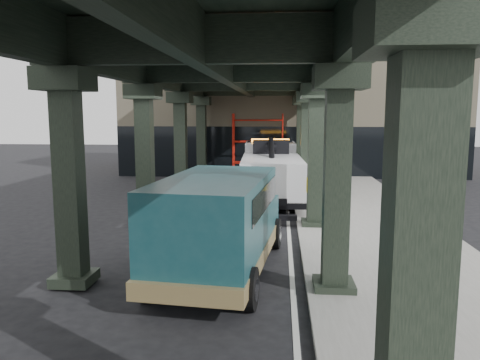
% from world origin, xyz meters
% --- Properties ---
extents(ground, '(90.00, 90.00, 0.00)m').
position_xyz_m(ground, '(0.00, 0.00, 0.00)').
color(ground, black).
rests_on(ground, ground).
extents(sidewalk, '(5.00, 40.00, 0.15)m').
position_xyz_m(sidewalk, '(4.50, 2.00, 0.07)').
color(sidewalk, gray).
rests_on(sidewalk, ground).
extents(lane_stripe, '(0.12, 38.00, 0.01)m').
position_xyz_m(lane_stripe, '(1.70, 2.00, 0.01)').
color(lane_stripe, silver).
rests_on(lane_stripe, ground).
extents(viaduct, '(7.40, 32.00, 6.40)m').
position_xyz_m(viaduct, '(-0.40, 2.00, 5.46)').
color(viaduct, black).
rests_on(viaduct, ground).
extents(building, '(22.00, 10.00, 8.00)m').
position_xyz_m(building, '(2.00, 20.00, 4.00)').
color(building, '#C6B793').
rests_on(building, ground).
extents(scaffolding, '(3.08, 0.88, 4.00)m').
position_xyz_m(scaffolding, '(0.00, 14.64, 2.11)').
color(scaffolding, red).
rests_on(scaffolding, ground).
extents(tow_truck, '(2.93, 8.94, 2.90)m').
position_xyz_m(tow_truck, '(0.95, 7.42, 1.41)').
color(tow_truck, black).
rests_on(tow_truck, ground).
extents(towed_van, '(3.02, 6.40, 2.51)m').
position_xyz_m(towed_van, '(-0.10, -2.95, 1.35)').
color(towed_van, '#133F45').
rests_on(towed_van, ground).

